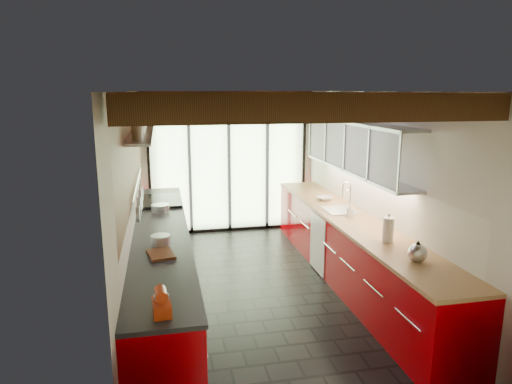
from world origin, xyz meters
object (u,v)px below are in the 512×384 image
soap_bottle (350,211)px  bowl (325,199)px  kettle (418,252)px  paper_towel (388,230)px  stand_mixer (161,303)px

soap_bottle → bowl: 1.00m
kettle → soap_bottle: (0.00, 1.69, -0.01)m
kettle → soap_bottle: kettle is taller
bowl → soap_bottle: bearing=-90.0°
kettle → paper_towel: paper_towel is taller
kettle → soap_bottle: size_ratio=1.41×
soap_bottle → kettle: bearing=-90.0°
kettle → stand_mixer: bearing=-166.7°
paper_towel → bowl: bearing=90.0°
stand_mixer → soap_bottle: bearing=42.1°
soap_bottle → bowl: size_ratio=0.78×
stand_mixer → paper_towel: 2.82m
paper_towel → soap_bottle: bearing=90.0°
stand_mixer → soap_bottle: (2.54, 2.29, 0.00)m
kettle → paper_towel: size_ratio=0.75×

